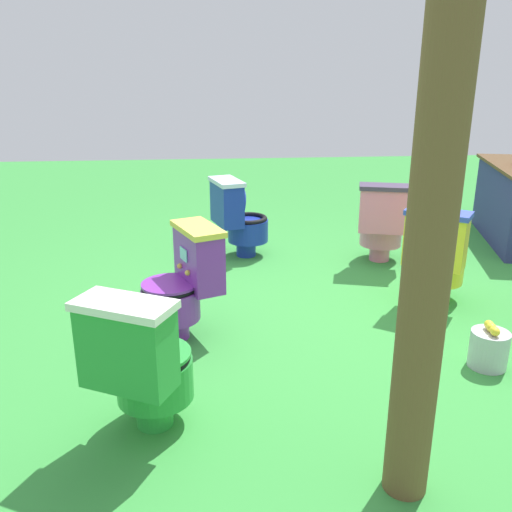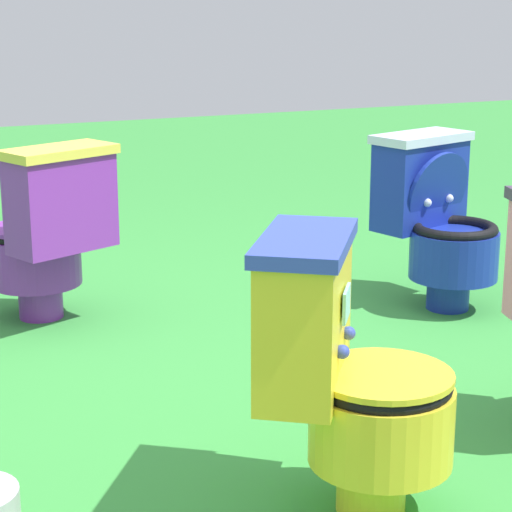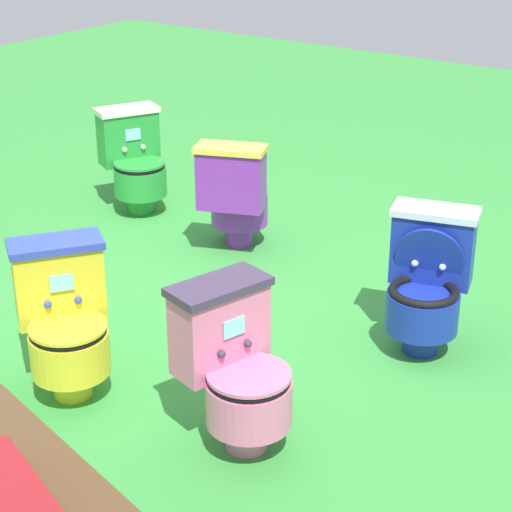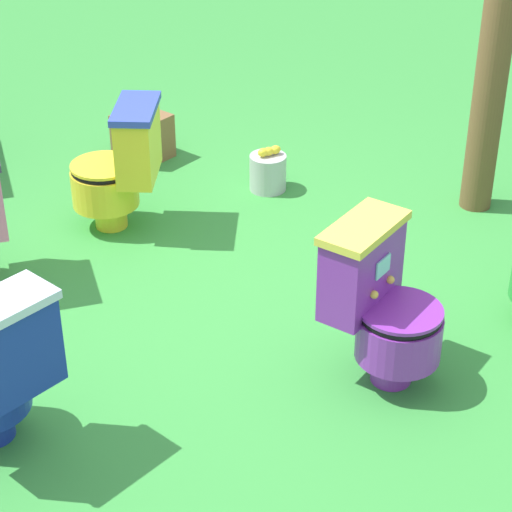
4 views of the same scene
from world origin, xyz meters
name	(u,v)px [view 2 (image 2 of 4)]	position (x,y,z in m)	size (l,w,h in m)	color
ground	(212,381)	(0.00, 0.00, 0.00)	(14.00, 14.00, 0.00)	green
toilet_blue	(438,220)	(-1.19, -0.43, 0.37)	(0.52, 0.58, 0.73)	#192D9E
toilet_yellow	(347,374)	(0.00, 0.95, 0.37)	(0.63, 0.61, 0.73)	yellow
toilet_purple	(47,233)	(0.37, -0.87, 0.37)	(0.56, 0.61, 0.73)	purple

